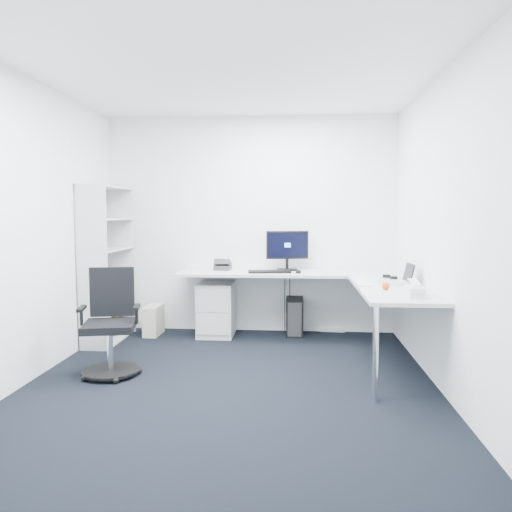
# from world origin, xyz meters

# --- Properties ---
(ground) EXTENTS (4.20, 4.20, 0.00)m
(ground) POSITION_xyz_m (0.00, 0.00, 0.00)
(ground) COLOR black
(ceiling) EXTENTS (4.20, 4.20, 0.00)m
(ceiling) POSITION_xyz_m (0.00, 0.00, 2.70)
(ceiling) COLOR white
(wall_back) EXTENTS (3.60, 0.02, 2.70)m
(wall_back) POSITION_xyz_m (0.00, 2.10, 1.35)
(wall_back) COLOR white
(wall_back) RESTS_ON ground
(wall_front) EXTENTS (3.60, 0.02, 2.70)m
(wall_front) POSITION_xyz_m (0.00, -2.10, 1.35)
(wall_front) COLOR white
(wall_front) RESTS_ON ground
(wall_left) EXTENTS (0.02, 4.20, 2.70)m
(wall_left) POSITION_xyz_m (-1.80, 0.00, 1.35)
(wall_left) COLOR white
(wall_left) RESTS_ON ground
(wall_right) EXTENTS (0.02, 4.20, 2.70)m
(wall_right) POSITION_xyz_m (1.80, 0.00, 1.35)
(wall_right) COLOR white
(wall_right) RESTS_ON ground
(l_desk) EXTENTS (2.75, 1.54, 0.80)m
(l_desk) POSITION_xyz_m (0.55, 1.40, 0.40)
(l_desk) COLOR #B8BABA
(l_desk) RESTS_ON ground
(drawer_pedestal) EXTENTS (0.43, 0.53, 0.65)m
(drawer_pedestal) POSITION_xyz_m (-0.40, 1.81, 0.33)
(drawer_pedestal) COLOR #B8BABA
(drawer_pedestal) RESTS_ON ground
(bookshelf) EXTENTS (0.35, 0.91, 1.81)m
(bookshelf) POSITION_xyz_m (-1.62, 1.45, 0.91)
(bookshelf) COLOR silver
(bookshelf) RESTS_ON ground
(task_chair) EXTENTS (0.66, 0.66, 0.99)m
(task_chair) POSITION_xyz_m (-1.14, 0.23, 0.49)
(task_chair) COLOR black
(task_chair) RESTS_ON ground
(black_pc_tower) EXTENTS (0.21, 0.47, 0.46)m
(black_pc_tower) POSITION_xyz_m (0.56, 1.95, 0.23)
(black_pc_tower) COLOR black
(black_pc_tower) RESTS_ON ground
(beige_pc_tower) EXTENTS (0.18, 0.38, 0.36)m
(beige_pc_tower) POSITION_xyz_m (-1.18, 1.77, 0.18)
(beige_pc_tower) COLOR beige
(beige_pc_tower) RESTS_ON ground
(power_strip) EXTENTS (0.31, 0.07, 0.04)m
(power_strip) POSITION_xyz_m (1.03, 2.09, 0.02)
(power_strip) COLOR silver
(power_strip) RESTS_ON ground
(monitor) EXTENTS (0.54, 0.26, 0.49)m
(monitor) POSITION_xyz_m (0.47, 1.87, 1.05)
(monitor) COLOR black
(monitor) RESTS_ON l_desk
(black_keyboard) EXTENTS (0.52, 0.23, 0.02)m
(black_keyboard) POSITION_xyz_m (0.26, 1.63, 0.82)
(black_keyboard) COLOR black
(black_keyboard) RESTS_ON l_desk
(mouse) EXTENTS (0.06, 0.10, 0.03)m
(mouse) POSITION_xyz_m (0.60, 1.61, 0.82)
(mouse) COLOR black
(mouse) RESTS_ON l_desk
(desk_phone) EXTENTS (0.20, 0.20, 0.13)m
(desk_phone) POSITION_xyz_m (-0.32, 1.86, 0.87)
(desk_phone) COLOR #2A2A2C
(desk_phone) RESTS_ON l_desk
(laptop) EXTENTS (0.33, 0.32, 0.22)m
(laptop) POSITION_xyz_m (1.51, 0.83, 0.91)
(laptop) COLOR silver
(laptop) RESTS_ON l_desk
(white_keyboard) EXTENTS (0.13, 0.43, 0.01)m
(white_keyboard) POSITION_xyz_m (1.23, 0.81, 0.81)
(white_keyboard) COLOR silver
(white_keyboard) RESTS_ON l_desk
(headphones) EXTENTS (0.19, 0.23, 0.05)m
(headphones) POSITION_xyz_m (1.58, 1.24, 0.83)
(headphones) COLOR black
(headphones) RESTS_ON l_desk
(orange_fruit) EXTENTS (0.07, 0.07, 0.07)m
(orange_fruit) POSITION_xyz_m (1.39, 0.41, 0.84)
(orange_fruit) COLOR #D65213
(orange_fruit) RESTS_ON l_desk
(tissue_box) EXTENTS (0.14, 0.25, 0.08)m
(tissue_box) POSITION_xyz_m (1.56, 0.07, 0.85)
(tissue_box) COLOR silver
(tissue_box) RESTS_ON l_desk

